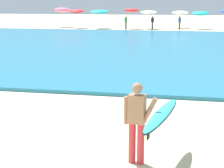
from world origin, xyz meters
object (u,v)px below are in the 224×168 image
at_px(surfer_with_board, 148,117).
at_px(beachgoer_near_row_left, 180,22).
at_px(beachgoer_near_row_right, 126,22).
at_px(beach_umbrella_5, 180,13).
at_px(beach_umbrella_2, 99,12).
at_px(beach_umbrella_3, 132,10).
at_px(beach_umbrella_6, 200,13).
at_px(beach_umbrella_4, 149,12).
at_px(beach_umbrella_0, 62,10).
at_px(beach_umbrella_1, 77,11).
at_px(beachgoer_near_row_mid, 152,22).

xyz_separation_m(surfer_with_board, beachgoer_near_row_left, (0.14, 36.62, -0.19)).
bearing_deg(beachgoer_near_row_right, beach_umbrella_5, 25.27).
height_order(beach_umbrella_2, beach_umbrella_3, beach_umbrella_3).
bearing_deg(beach_umbrella_6, beachgoer_near_row_right, -168.04).
xyz_separation_m(surfer_with_board, beach_umbrella_4, (-3.52, 37.29, 0.92)).
bearing_deg(beachgoer_near_row_right, beach_umbrella_2, 167.32).
relative_size(surfer_with_board, beach_umbrella_5, 1.15).
bearing_deg(surfer_with_board, beach_umbrella_0, 110.79).
distance_m(beach_umbrella_6, beachgoer_near_row_left, 2.80).
height_order(beach_umbrella_1, beach_umbrella_3, beach_umbrella_3).
distance_m(beach_umbrella_1, beach_umbrella_6, 14.74).
bearing_deg(beach_umbrella_4, beachgoer_near_row_right, -152.75).
bearing_deg(beach_umbrella_5, beachgoer_near_row_right, -154.73).
bearing_deg(beach_umbrella_6, surfer_with_board, -93.76).
height_order(beach_umbrella_0, beach_umbrella_4, beach_umbrella_0).
relative_size(beach_umbrella_0, beach_umbrella_3, 1.02).
distance_m(beach_umbrella_1, beachgoer_near_row_left, 12.43).
bearing_deg(beachgoer_near_row_left, beach_umbrella_6, 26.66).
relative_size(beach_umbrella_4, beach_umbrella_5, 1.02).
xyz_separation_m(surfer_with_board, beach_umbrella_0, (-14.64, 38.56, 1.09)).
bearing_deg(beachgoer_near_row_left, beach_umbrella_3, 175.55).
relative_size(beach_umbrella_3, beachgoer_near_row_mid, 1.56).
height_order(beach_umbrella_0, beachgoer_near_row_right, beach_umbrella_0).
height_order(beach_umbrella_3, beach_umbrella_6, beach_umbrella_3).
height_order(surfer_with_board, beach_umbrella_4, beach_umbrella_4).
bearing_deg(beach_umbrella_2, beachgoer_near_row_right, -12.68).
height_order(beach_umbrella_3, beach_umbrella_4, beach_umbrella_3).
distance_m(beach_umbrella_0, beachgoer_near_row_left, 14.96).
height_order(beach_umbrella_4, beachgoer_near_row_mid, beach_umbrella_4).
bearing_deg(beach_umbrella_2, beach_umbrella_0, 160.88).
bearing_deg(beach_umbrella_0, beach_umbrella_6, -2.56).
xyz_separation_m(beach_umbrella_1, beach_umbrella_3, (6.68, 0.22, 0.13)).
distance_m(beach_umbrella_1, beachgoer_near_row_right, 6.36).
bearing_deg(beach_umbrella_3, beachgoer_near_row_right, -114.63).
bearing_deg(beach_umbrella_3, beachgoer_near_row_mid, -21.24).
xyz_separation_m(beach_umbrella_5, beachgoer_near_row_left, (-0.00, -2.29, -1.03)).
bearing_deg(beach_umbrella_3, beach_umbrella_6, 5.21).
distance_m(beach_umbrella_1, beach_umbrella_4, 8.72).
distance_m(surfer_with_board, beach_umbrella_4, 37.46).
distance_m(beach_umbrella_0, beach_umbrella_4, 11.19).
distance_m(beachgoer_near_row_left, beachgoer_near_row_right, 6.21).
xyz_separation_m(beach_umbrella_3, beachgoer_near_row_mid, (2.60, -1.01, -1.31)).
relative_size(beach_umbrella_4, beachgoer_near_row_right, 1.39).
xyz_separation_m(beach_umbrella_1, beach_umbrella_5, (12.37, 2.07, -0.15)).
relative_size(beach_umbrella_3, beach_umbrella_5, 1.15).
xyz_separation_m(beach_umbrella_2, beach_umbrella_6, (11.89, 1.05, -0.15)).
xyz_separation_m(beach_umbrella_3, beachgoer_near_row_right, (-0.49, -1.07, -1.31)).
xyz_separation_m(beachgoer_near_row_left, beachgoer_near_row_mid, (-3.09, -0.57, 0.00)).
xyz_separation_m(beach_umbrella_5, beachgoer_near_row_mid, (-3.09, -2.86, -1.03)).
bearing_deg(beachgoer_near_row_mid, beachgoer_near_row_right, -178.85).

